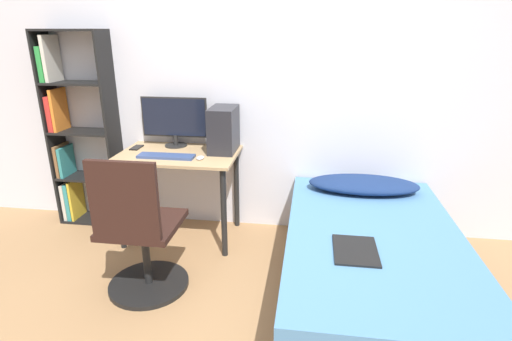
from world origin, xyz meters
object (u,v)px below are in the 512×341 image
bed (371,266)px  pc_tower (224,129)px  monitor (174,120)px  office_chair (141,241)px  keyboard (166,156)px  bookshelf (75,135)px

bed → pc_tower: bearing=145.8°
bed → monitor: bearing=151.5°
office_chair → keyboard: 0.74m
office_chair → bed: bearing=5.6°
bookshelf → pc_tower: bearing=-2.7°
bed → pc_tower: (-1.09, 0.74, 0.66)m
monitor → office_chair: bearing=-85.8°
monitor → pc_tower: bearing=-11.0°
bookshelf → bed: (2.40, -0.80, -0.56)m
office_chair → keyboard: bearing=93.6°
bookshelf → office_chair: bookshelf is taller
bed → pc_tower: 1.47m
bookshelf → keyboard: 0.96m
keyboard → pc_tower: size_ratio=1.23×
bed → monitor: (-1.51, 0.82, 0.71)m
bed → pc_tower: pc_tower is taller
monitor → pc_tower: monitor is taller
office_chair → pc_tower: bearing=68.1°
office_chair → monitor: bearing=94.2°
bookshelf → office_chair: (0.95, -0.94, -0.42)m
monitor → keyboard: 0.38m
bookshelf → monitor: bearing=1.3°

